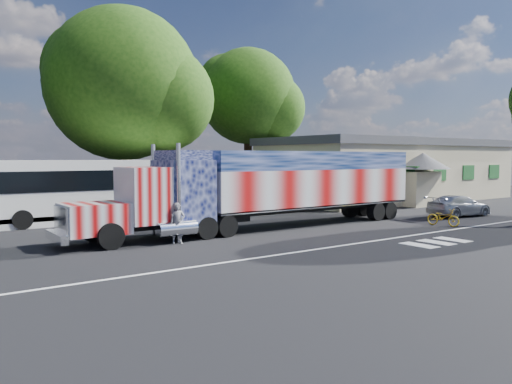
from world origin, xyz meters
TOP-DOWN VIEW (x-y plane):
  - ground at (0.00, 0.00)m, footprint 100.00×100.00m
  - lane_markings at (1.71, -3.77)m, footprint 30.00×2.67m
  - semi_truck at (1.05, 2.80)m, footprint 20.02×3.16m
  - coach_bus at (-5.26, 11.01)m, footprint 12.03×2.80m
  - hall_building at (19.92, 10.86)m, footprint 22.40×12.80m
  - parked_car at (13.52, 0.18)m, footprint 4.69×2.32m
  - woman at (-5.23, 1.42)m, footprint 0.72×0.57m
  - bicycle at (8.80, -1.89)m, footprint 0.85×1.85m
  - tree_n_mid at (-1.85, 15.82)m, footprint 10.96×10.44m
  - tree_ne_a at (10.31, 18.37)m, footprint 8.72×8.30m

SIDE VIEW (x-z plane):
  - ground at x=0.00m, z-range 0.00..0.00m
  - lane_markings at x=1.71m, z-range 0.00..0.01m
  - bicycle at x=8.80m, z-range 0.00..0.94m
  - parked_car at x=13.52m, z-range 0.00..1.31m
  - woman at x=-5.23m, z-range 0.00..1.75m
  - coach_bus at x=-5.26m, z-range 0.06..3.56m
  - semi_truck at x=1.05m, z-range 0.06..4.33m
  - hall_building at x=19.92m, z-range 0.02..5.22m
  - tree_n_mid at x=-1.85m, z-range 1.67..15.55m
  - tree_ne_a at x=10.31m, z-range 2.34..15.44m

